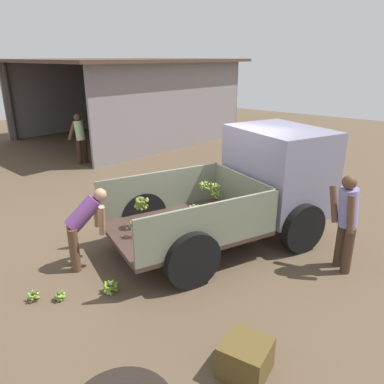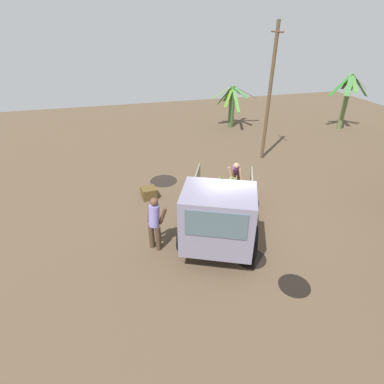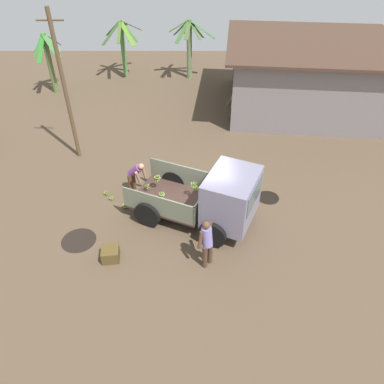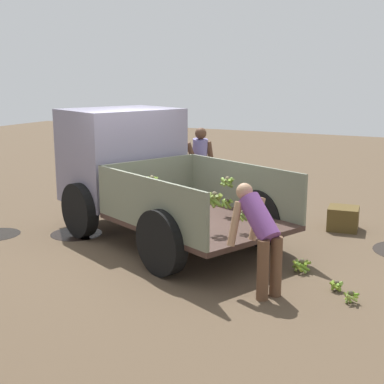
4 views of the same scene
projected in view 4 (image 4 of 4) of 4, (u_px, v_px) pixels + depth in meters
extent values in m
plane|color=brown|center=(153.00, 246.00, 8.86)|extent=(36.00, 36.00, 0.00)
cylinder|color=black|center=(76.00, 234.00, 9.54)|extent=(0.91, 0.91, 0.01)
cube|color=#3E2A24|center=(198.00, 221.00, 8.44)|extent=(3.24, 2.90, 0.08)
cube|color=slate|center=(147.00, 204.00, 7.74)|extent=(2.46, 1.12, 0.79)
cube|color=slate|center=(242.00, 186.00, 8.95)|extent=(2.46, 1.12, 0.79)
cube|color=slate|center=(150.00, 182.00, 9.32)|extent=(0.85, 1.84, 0.79)
cube|color=gray|center=(122.00, 155.00, 9.91)|extent=(2.16, 2.39, 1.70)
cube|color=#4C606B|center=(100.00, 133.00, 10.41)|extent=(0.66, 1.44, 0.75)
cylinder|color=black|center=(80.00, 210.00, 9.29)|extent=(0.96, 0.59, 0.95)
cylinder|color=black|center=(173.00, 193.00, 10.57)|extent=(0.96, 0.59, 0.95)
cylinder|color=black|center=(161.00, 242.00, 7.50)|extent=(0.96, 0.59, 0.95)
cylinder|color=black|center=(261.00, 218.00, 8.79)|extent=(0.96, 0.59, 0.95)
sphere|color=brown|center=(242.00, 213.00, 7.64)|extent=(0.07, 0.07, 0.07)
cylinder|color=#5B7732|center=(244.00, 217.00, 7.61)|extent=(0.09, 0.13, 0.14)
cylinder|color=#7AAC26|center=(244.00, 217.00, 7.67)|extent=(0.12, 0.10, 0.15)
cylinder|color=#669722|center=(241.00, 215.00, 7.70)|extent=(0.14, 0.10, 0.13)
cylinder|color=olive|center=(239.00, 217.00, 7.66)|extent=(0.05, 0.13, 0.14)
cylinder|color=#87A83C|center=(240.00, 217.00, 7.61)|extent=(0.14, 0.06, 0.13)
sphere|color=#3F3929|center=(227.00, 200.00, 8.51)|extent=(0.07, 0.07, 0.07)
cylinder|color=olive|center=(225.00, 204.00, 8.49)|extent=(0.15, 0.10, 0.14)
cylinder|color=olive|center=(228.00, 205.00, 8.49)|extent=(0.11, 0.12, 0.15)
cylinder|color=olive|center=(231.00, 202.00, 8.53)|extent=(0.13, 0.15, 0.09)
cylinder|color=#5D881C|center=(227.00, 202.00, 8.58)|extent=(0.16, 0.08, 0.12)
cylinder|color=#78A92C|center=(223.00, 203.00, 8.54)|extent=(0.05, 0.15, 0.12)
sphere|color=brown|center=(152.00, 178.00, 8.58)|extent=(0.07, 0.07, 0.07)
cylinder|color=#5E7A1A|center=(148.00, 181.00, 8.56)|extent=(0.16, 0.13, 0.13)
cylinder|color=olive|center=(149.00, 182.00, 8.53)|extent=(0.18, 0.04, 0.13)
cylinder|color=olive|center=(153.00, 182.00, 8.52)|extent=(0.16, 0.13, 0.13)
cylinder|color=olive|center=(156.00, 181.00, 8.55)|extent=(0.03, 0.19, 0.10)
cylinder|color=olive|center=(156.00, 182.00, 8.61)|extent=(0.14, 0.14, 0.16)
cylinder|color=olive|center=(154.00, 182.00, 8.65)|extent=(0.15, 0.04, 0.17)
cylinder|color=olive|center=(151.00, 182.00, 8.65)|extent=(0.11, 0.14, 0.17)
cylinder|color=olive|center=(148.00, 180.00, 8.63)|extent=(0.06, 0.19, 0.12)
sphere|color=#403A2A|center=(126.00, 195.00, 8.80)|extent=(0.07, 0.07, 0.07)
cylinder|color=olive|center=(125.00, 199.00, 8.85)|extent=(0.11, 0.13, 0.15)
cylinder|color=#7AAA29|center=(123.00, 199.00, 8.80)|extent=(0.13, 0.14, 0.13)
cylinder|color=olive|center=(125.00, 199.00, 8.74)|extent=(0.16, 0.11, 0.10)
cylinder|color=olive|center=(129.00, 199.00, 8.79)|extent=(0.05, 0.14, 0.14)
cylinder|color=#80A939|center=(129.00, 198.00, 8.84)|extent=(0.16, 0.09, 0.13)
sphere|color=brown|center=(228.00, 179.00, 8.57)|extent=(0.08, 0.08, 0.08)
cylinder|color=#82A744|center=(225.00, 181.00, 8.63)|extent=(0.11, 0.18, 0.13)
cylinder|color=#87AE4D|center=(223.00, 182.00, 8.57)|extent=(0.14, 0.17, 0.13)
cylinder|color=olive|center=(225.00, 183.00, 8.53)|extent=(0.18, 0.07, 0.13)
cylinder|color=olive|center=(229.00, 183.00, 8.53)|extent=(0.15, 0.15, 0.15)
cylinder|color=olive|center=(230.00, 183.00, 8.57)|extent=(0.06, 0.15, 0.16)
cylinder|color=olive|center=(230.00, 182.00, 8.62)|extent=(0.17, 0.11, 0.15)
cylinder|color=olive|center=(228.00, 180.00, 8.65)|extent=(0.19, 0.10, 0.11)
sphere|color=brown|center=(214.00, 194.00, 7.59)|extent=(0.09, 0.09, 0.09)
cylinder|color=olive|center=(215.00, 198.00, 7.68)|extent=(0.20, 0.09, 0.18)
cylinder|color=olive|center=(211.00, 197.00, 7.68)|extent=(0.14, 0.21, 0.13)
cylinder|color=olive|center=(209.00, 199.00, 7.63)|extent=(0.09, 0.21, 0.16)
cylinder|color=olive|center=(211.00, 201.00, 7.57)|extent=(0.19, 0.12, 0.19)
cylinder|color=olive|center=(214.00, 201.00, 7.54)|extent=(0.21, 0.10, 0.17)
cylinder|color=olive|center=(216.00, 201.00, 7.55)|extent=(0.16, 0.17, 0.19)
cylinder|color=olive|center=(218.00, 201.00, 7.59)|extent=(0.06, 0.17, 0.20)
cylinder|color=#8EAB3D|center=(218.00, 200.00, 7.65)|extent=(0.18, 0.14, 0.19)
sphere|color=brown|center=(152.00, 177.00, 8.77)|extent=(0.07, 0.07, 0.07)
cylinder|color=olive|center=(153.00, 180.00, 8.82)|extent=(0.12, 0.04, 0.14)
cylinder|color=#84AF35|center=(150.00, 179.00, 8.83)|extent=(0.09, 0.15, 0.09)
cylinder|color=#95B04A|center=(149.00, 180.00, 8.77)|extent=(0.12, 0.13, 0.12)
cylinder|color=olive|center=(151.00, 180.00, 8.73)|extent=(0.15, 0.10, 0.10)
cylinder|color=#52771F|center=(154.00, 181.00, 8.78)|extent=(0.07, 0.13, 0.13)
cylinder|color=#473224|center=(204.00, 189.00, 11.26)|extent=(0.23, 0.23, 0.84)
cylinder|color=#473224|center=(194.00, 190.00, 11.18)|extent=(0.23, 0.23, 0.84)
cylinder|color=#7E77BB|center=(200.00, 155.00, 11.02)|extent=(0.49, 0.48, 0.68)
sphere|color=brown|center=(201.00, 133.00, 10.88)|extent=(0.24, 0.24, 0.24)
cylinder|color=brown|center=(211.00, 156.00, 11.03)|extent=(0.22, 0.23, 0.63)
cylinder|color=brown|center=(193.00, 157.00, 10.83)|extent=(0.29, 0.31, 0.62)
cylinder|color=brown|center=(263.00, 270.00, 6.68)|extent=(0.21, 0.21, 0.79)
cylinder|color=brown|center=(276.00, 267.00, 6.80)|extent=(0.21, 0.21, 0.79)
cylinder|color=#764086|center=(259.00, 218.00, 6.79)|extent=(0.70, 0.57, 0.64)
sphere|color=tan|center=(244.00, 191.00, 6.97)|extent=(0.22, 0.22, 0.22)
cylinder|color=tan|center=(235.00, 224.00, 6.91)|extent=(0.20, 0.25, 0.59)
cylinder|color=tan|center=(257.00, 219.00, 7.13)|extent=(0.22, 0.28, 0.59)
sphere|color=brown|center=(337.00, 283.00, 7.00)|extent=(0.06, 0.06, 0.06)
cylinder|color=#87A13F|center=(335.00, 285.00, 7.05)|extent=(0.11, 0.11, 0.12)
cylinder|color=olive|center=(333.00, 285.00, 7.02)|extent=(0.06, 0.13, 0.10)
cylinder|color=olive|center=(334.00, 286.00, 6.97)|extent=(0.14, 0.10, 0.08)
cylinder|color=olive|center=(337.00, 287.00, 6.97)|extent=(0.13, 0.06, 0.12)
cylinder|color=#6EA029|center=(339.00, 287.00, 6.99)|extent=(0.06, 0.11, 0.13)
cylinder|color=#547623|center=(340.00, 286.00, 7.01)|extent=(0.09, 0.12, 0.12)
cylinder|color=olive|center=(338.00, 284.00, 7.05)|extent=(0.14, 0.06, 0.09)
sphere|color=#4E4632|center=(302.00, 261.00, 7.66)|extent=(0.08, 0.08, 0.08)
cylinder|color=olive|center=(298.00, 266.00, 7.63)|extent=(0.18, 0.13, 0.13)
cylinder|color=#7BA93B|center=(301.00, 268.00, 7.61)|extent=(0.17, 0.07, 0.17)
cylinder|color=olive|center=(304.00, 267.00, 7.60)|extent=(0.16, 0.16, 0.14)
cylinder|color=#7EA528|center=(306.00, 267.00, 7.66)|extent=(0.07, 0.17, 0.17)
cylinder|color=olive|center=(306.00, 263.00, 7.71)|extent=(0.19, 0.13, 0.11)
cylinder|color=olive|center=(302.00, 263.00, 7.74)|extent=(0.19, 0.07, 0.14)
cylinder|color=olive|center=(298.00, 263.00, 7.74)|extent=(0.15, 0.18, 0.13)
cylinder|color=olive|center=(296.00, 265.00, 7.69)|extent=(0.08, 0.19, 0.15)
sphere|color=#4B4431|center=(351.00, 293.00, 6.63)|extent=(0.07, 0.07, 0.07)
cylinder|color=olive|center=(348.00, 297.00, 6.66)|extent=(0.04, 0.11, 0.14)
cylinder|color=olive|center=(348.00, 298.00, 6.61)|extent=(0.13, 0.10, 0.11)
cylinder|color=#8FA945|center=(352.00, 298.00, 6.58)|extent=(0.15, 0.09, 0.10)
cylinder|color=#72A024|center=(356.00, 297.00, 6.61)|extent=(0.05, 0.15, 0.09)
cylinder|color=olive|center=(354.00, 295.00, 6.67)|extent=(0.14, 0.10, 0.09)
cylinder|color=olive|center=(350.00, 296.00, 6.69)|extent=(0.13, 0.09, 0.13)
cube|color=brown|center=(343.00, 218.00, 9.76)|extent=(0.59, 0.59, 0.42)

